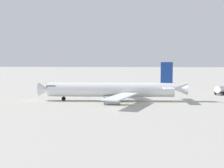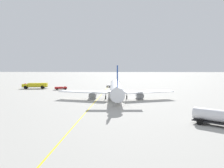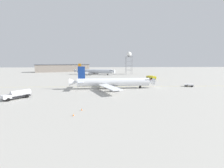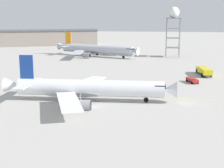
# 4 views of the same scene
# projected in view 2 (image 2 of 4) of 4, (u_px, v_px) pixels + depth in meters

# --- Properties ---
(ground_plane) EXTENTS (600.00, 600.00, 0.00)m
(ground_plane) POSITION_uv_depth(u_px,v_px,m) (132.00, 98.00, 75.99)
(ground_plane) COLOR #ADAAA3
(airliner_main) EXTENTS (35.77, 40.06, 10.65)m
(airliner_main) POSITION_uv_depth(u_px,v_px,m) (116.00, 90.00, 74.56)
(airliner_main) COLOR white
(airliner_main) RESTS_ON ground_plane
(fuel_tanker_truck) EXTENTS (8.28, 7.42, 2.87)m
(fuel_tanker_truck) POSITION_uv_depth(u_px,v_px,m) (217.00, 117.00, 40.49)
(fuel_tanker_truck) COLOR #232326
(fuel_tanker_truck) RESTS_ON ground_plane
(ops_pickup_truck) EXTENTS (5.49, 3.42, 1.41)m
(ops_pickup_truck) POSITION_uv_depth(u_px,v_px,m) (61.00, 88.00, 101.19)
(ops_pickup_truck) COLOR #232326
(ops_pickup_truck) RESTS_ON ground_plane
(fire_tender_truck) EXTENTS (11.23, 4.15, 2.50)m
(fire_tender_truck) POSITION_uv_depth(u_px,v_px,m) (35.00, 85.00, 106.47)
(fire_tender_truck) COLOR #232326
(fire_tender_truck) RESTS_ON ground_plane
(pushback_tug_truck) EXTENTS (3.90, 4.71, 1.30)m
(pushback_tug_truck) POSITION_uv_depth(u_px,v_px,m) (111.00, 85.00, 114.09)
(pushback_tug_truck) COLOR #232326
(pushback_tug_truck) RESTS_ON ground_plane
(taxiway_centreline) EXTENTS (6.17, 176.19, 0.01)m
(taxiway_centreline) POSITION_uv_depth(u_px,v_px,m) (100.00, 96.00, 81.04)
(taxiway_centreline) COLOR yellow
(taxiway_centreline) RESTS_ON ground_plane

